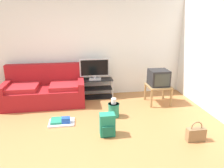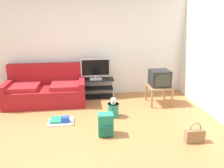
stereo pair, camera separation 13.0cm
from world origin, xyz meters
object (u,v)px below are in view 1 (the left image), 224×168
side_table (158,88)px  floor_tray (61,121)px  flat_tv (95,69)px  backpack (107,125)px  tv_stand (95,88)px  cleaning_bucket (114,109)px  couch (45,90)px  crt_tv (159,78)px  handbag (196,134)px

side_table → floor_tray: 2.41m
flat_tv → backpack: 1.99m
tv_stand → cleaning_bucket: 1.24m
tv_stand → flat_tv: 0.51m
flat_tv → backpack: size_ratio=1.82×
couch → crt_tv: couch is taller
couch → flat_tv: 1.31m
side_table → handbag: size_ratio=1.52×
couch → handbag: couch is taller
side_table → handbag: (0.03, -1.72, -0.26)m
couch → tv_stand: (1.22, 0.21, -0.08)m
handbag → floor_tray: handbag is taller
side_table → cleaning_bucket: side_table is taller
tv_stand → crt_tv: size_ratio=2.05×
couch → side_table: (2.71, -0.42, 0.06)m
couch → side_table: couch is taller
side_table → handbag: bearing=-88.8°
couch → cleaning_bucket: bearing=-33.3°
flat_tv → backpack: bearing=-88.0°
side_table → backpack: (-1.42, -1.31, -0.18)m
tv_stand → floor_tray: size_ratio=1.84×
flat_tv → floor_tray: (-0.78, -1.33, -0.72)m
backpack → side_table: bearing=21.4°
flat_tv → side_table: bearing=-22.0°
flat_tv → cleaning_bucket: 1.36m
side_table → cleaning_bucket: (-1.19, -0.58, -0.21)m
floor_tray → side_table: bearing=17.8°
couch → crt_tv: size_ratio=4.18×
flat_tv → cleaning_bucket: size_ratio=1.82×
backpack → floor_tray: backpack is taller
side_table → handbag: side_table is taller
crt_tv → backpack: bearing=-137.1°
flat_tv → backpack: (0.07, -1.91, -0.56)m
tv_stand → floor_tray: 1.57m
couch → flat_tv: flat_tv is taller
tv_stand → couch: bearing=-170.4°
side_table → floor_tray: bearing=-162.2°
handbag → floor_tray: (-2.30, 0.99, -0.09)m
handbag → flat_tv: bearing=123.3°
floor_tray → cleaning_bucket: bearing=7.7°
couch → floor_tray: bearing=-68.8°
cleaning_bucket → floor_tray: cleaning_bucket is taller
tv_stand → backpack: (0.07, -1.93, -0.05)m
tv_stand → handbag: tv_stand is taller
crt_tv → backpack: 1.99m
crt_tv → backpack: size_ratio=1.09×
floor_tray → crt_tv: bearing=18.2°
handbag → floor_tray: size_ratio=0.72×
cleaning_bucket → flat_tv: bearing=104.1°
flat_tv → floor_tray: 1.70m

